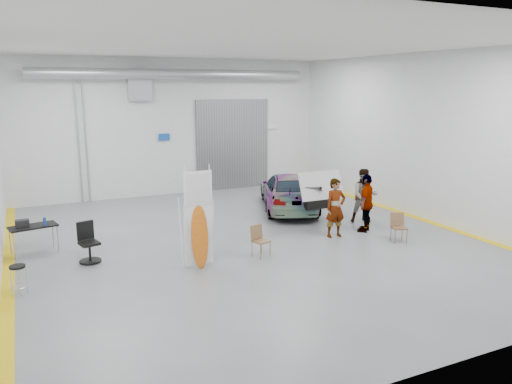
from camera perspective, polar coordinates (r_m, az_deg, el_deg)
name	(u,v)px	position (r m, az deg, el deg)	size (l,w,h in m)	color
ground	(249,241)	(15.85, -0.83, -5.67)	(16.00, 16.00, 0.00)	slate
room_shell	(228,108)	(17.25, -3.24, 9.56)	(14.02, 16.18, 6.01)	silver
sedan_car	(289,191)	(19.78, 3.76, 0.07)	(2.04, 4.99, 1.45)	silver
person_a	(335,208)	(16.29, 9.07, -1.80)	(0.70, 0.46, 1.93)	#946951
person_b	(364,196)	(18.23, 12.28, -0.42)	(0.95, 0.73, 1.95)	teal
person_c	(366,203)	(17.09, 12.50, -1.23)	(1.14, 0.47, 1.96)	#A26C36
surfboard_display	(199,227)	(13.37, -6.51, -4.02)	(0.80, 0.22, 2.82)	white
folding_chair_near	(261,247)	(14.42, 0.55, -6.31)	(0.53, 0.56, 0.90)	brown
folding_chair_far	(399,233)	(16.34, 15.98, -4.56)	(0.55, 0.58, 0.91)	brown
shop_stool	(19,281)	(13.05, -25.49, -9.14)	(0.38, 0.38, 0.74)	black
work_table	(30,226)	(15.97, -24.40, -3.57)	(1.40, 0.89, 1.06)	#999BA1
office_chair	(89,245)	(14.70, -18.54, -5.74)	(0.60, 0.62, 1.12)	black
trunk_lid	(320,183)	(17.74, 7.31, 1.05)	(1.69, 1.03, 0.04)	silver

